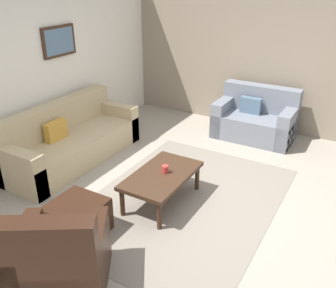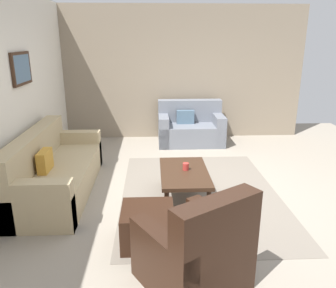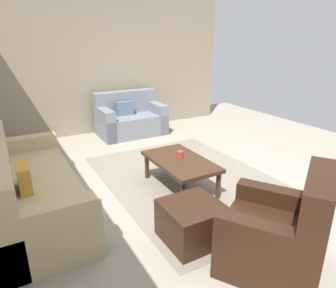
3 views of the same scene
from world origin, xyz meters
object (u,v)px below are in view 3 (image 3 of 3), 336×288
(couch_main, at_px, (26,191))
(ottoman, at_px, (192,222))
(cup, at_px, (180,155))
(coffee_table, at_px, (180,163))
(armchair_leather, at_px, (281,238))
(couch_loveseat, at_px, (130,120))

(couch_main, bearing_deg, ottoman, -133.60)
(ottoman, relative_size, cup, 5.80)
(coffee_table, xyz_separation_m, cup, (0.05, -0.02, 0.10))
(ottoman, distance_m, coffee_table, 1.13)
(armchair_leather, bearing_deg, couch_main, 42.09)
(cup, bearing_deg, armchair_leather, 177.73)
(coffee_table, distance_m, cup, 0.11)
(ottoman, height_order, coffee_table, coffee_table)
(couch_loveseat, xyz_separation_m, ottoman, (-3.63, 0.86, -0.10))
(coffee_table, relative_size, cup, 11.38)
(ottoman, xyz_separation_m, cup, (1.06, -0.51, 0.26))
(ottoman, xyz_separation_m, coffee_table, (1.01, -0.49, 0.16))
(cup, bearing_deg, ottoman, 154.24)
(cup, bearing_deg, coffee_table, 152.59)
(armchair_leather, bearing_deg, ottoman, 32.13)
(armchair_leather, height_order, ottoman, armchair_leather)
(couch_main, distance_m, coffee_table, 1.89)
(couch_main, relative_size, coffee_table, 2.08)
(couch_main, height_order, cup, couch_main)
(couch_loveseat, bearing_deg, armchair_leather, 174.47)
(couch_loveseat, distance_m, cup, 2.60)
(couch_main, height_order, couch_loveseat, same)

